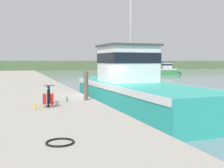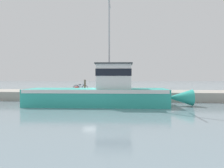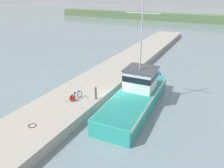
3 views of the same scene
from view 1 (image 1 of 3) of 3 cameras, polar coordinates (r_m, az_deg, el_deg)
The scene contains 10 objects.
ground_plane at distance 14.75m, azimuth -1.01°, elevation -5.99°, with size 320.00×320.00×0.00m, color gray.
dock_pier at distance 13.96m, azimuth -16.60°, elevation -4.79°, with size 5.76×80.00×0.96m, color #A39E93.
far_shoreline at distance 90.39m, azimuth 3.27°, elevation 3.87°, with size 180.00×5.00×2.77m, color #567047.
fishing_boat_main at distance 16.15m, azimuth 4.44°, elevation -0.57°, with size 4.04×14.45×10.84m.
boat_white_moored at distance 56.37m, azimuth 10.82°, elevation 2.81°, with size 6.17×2.53×2.46m.
bicycle_touring at distance 11.43m, azimuth -12.76°, elevation -2.56°, with size 0.58×1.73×0.77m.
mooring_post at distance 12.71m, azimuth -5.30°, elevation -0.39°, with size 0.20×0.20×1.30m, color brown.
hose_coil at distance 6.30m, azimuth -10.50°, elevation -11.56°, with size 0.63×0.63×0.04m, color black.
water_bottle_by_bike at distance 10.66m, azimuth -15.42°, elevation -4.42°, with size 0.07×0.07×0.23m, color yellow.
water_bottle_on_curb at distance 12.42m, azimuth -9.14°, elevation -3.07°, with size 0.07×0.07×0.21m, color green.
Camera 1 is at (-4.52, -13.76, 2.74)m, focal length 45.00 mm.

